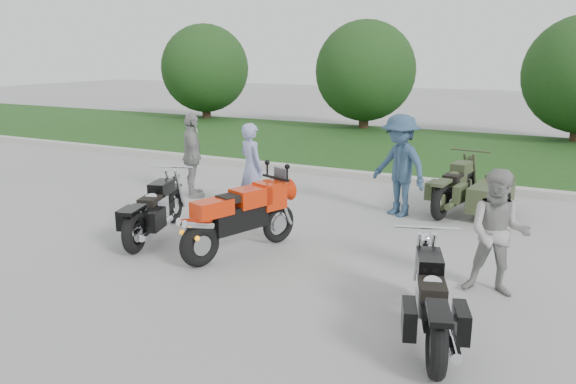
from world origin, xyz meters
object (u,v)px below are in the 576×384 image
at_px(sportbike_red, 239,216).
at_px(cruiser_right, 431,304).
at_px(cruiser_sidecar, 475,193).
at_px(cruiser_left, 154,212).
at_px(person_denim, 400,166).
at_px(person_grey, 498,233).
at_px(person_back, 192,156).
at_px(person_stripe, 251,167).

distance_m(sportbike_red, cruiser_right, 3.32).
bearing_deg(sportbike_red, cruiser_sidecar, 73.20).
xyz_separation_m(sportbike_red, cruiser_right, (3.06, -1.28, -0.17)).
xyz_separation_m(cruiser_left, cruiser_right, (4.63, -1.28, -0.01)).
bearing_deg(person_denim, sportbike_red, -88.24).
height_order(cruiser_sidecar, person_grey, person_grey).
bearing_deg(person_back, cruiser_sidecar, -118.82).
bearing_deg(cruiser_right, cruiser_sidecar, 76.18).
relative_size(person_denim, person_back, 1.08).
xyz_separation_m(sportbike_red, person_back, (-2.60, 2.43, 0.27)).
bearing_deg(person_grey, person_stripe, 152.01).
bearing_deg(person_back, person_grey, -152.03).
relative_size(cruiser_left, person_back, 1.25).
height_order(cruiser_right, person_back, person_back).
bearing_deg(person_stripe, sportbike_red, 142.60).
height_order(sportbike_red, person_grey, person_grey).
relative_size(cruiser_right, person_back, 1.20).
height_order(cruiser_left, person_denim, person_denim).
bearing_deg(person_grey, cruiser_right, -111.21).
distance_m(cruiser_right, cruiser_sidecar, 4.98).
xyz_separation_m(cruiser_left, cruiser_sidecar, (4.27, 3.69, -0.03)).
distance_m(cruiser_right, person_stripe, 5.30).
xyz_separation_m(cruiser_right, person_denim, (-1.59, 4.30, 0.50)).
bearing_deg(cruiser_right, cruiser_left, 146.50).
height_order(cruiser_left, person_stripe, person_stripe).
bearing_deg(person_back, person_denim, -123.88).
bearing_deg(person_denim, cruiser_right, -42.05).
relative_size(sportbike_red, person_back, 1.19).
bearing_deg(person_back, person_stripe, -144.61).
distance_m(sportbike_red, person_stripe, 2.33).
xyz_separation_m(sportbike_red, cruiser_sidecar, (2.69, 3.69, -0.18)).
xyz_separation_m(person_denim, person_back, (-4.07, -0.59, -0.06)).
distance_m(sportbike_red, person_grey, 3.50).
bearing_deg(sportbike_red, cruiser_right, -3.30).
height_order(sportbike_red, cruiser_right, sportbike_red).
bearing_deg(cruiser_right, sportbike_red, 139.31).
distance_m(cruiser_sidecar, person_grey, 3.56).
height_order(cruiser_left, person_back, person_back).
distance_m(cruiser_sidecar, person_back, 5.46).
xyz_separation_m(cruiser_sidecar, person_stripe, (-3.72, -1.61, 0.41)).
bearing_deg(person_denim, person_back, -144.05).
distance_m(cruiser_right, person_back, 6.78).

